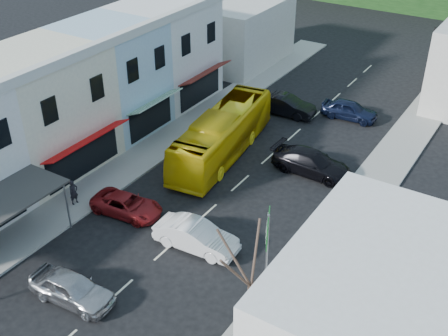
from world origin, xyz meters
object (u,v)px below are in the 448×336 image
car_red (127,204)px  traffic_signal (429,58)px  car_white (196,238)px  direction_sign (267,248)px  bus (222,136)px  pedestrian_left (74,192)px  car_silver (72,289)px  street_tree (251,287)px

car_red → traffic_signal: size_ratio=0.84×
car_white → car_red: 5.40m
car_red → direction_sign: size_ratio=1.12×
bus → traffic_signal: traffic_signal is taller
car_red → pedestrian_left: size_ratio=2.71×
bus → car_silver: 16.17m
direction_sign → traffic_signal: bearing=65.2°
direction_sign → car_white: bearing=153.2°
car_silver → street_tree: (8.94, 1.93, 3.14)m
traffic_signal → car_red: bearing=95.2°
car_silver → car_white: same height
bus → direction_sign: bearing=-55.2°
car_white → traffic_signal: size_ratio=0.80×
car_white → direction_sign: 4.68m
car_white → car_red: bearing=81.5°
car_silver → direction_sign: size_ratio=1.07×
street_tree → traffic_signal: street_tree is taller
pedestrian_left → street_tree: (14.76, -4.02, 2.84)m
car_white → car_silver: bearing=152.6°
bus → car_silver: bus is taller
street_tree → traffic_signal: size_ratio=1.40×
pedestrian_left → traffic_signal: size_ratio=0.31×
car_white → pedestrian_left: bearing=90.2°
pedestrian_left → street_tree: street_tree is taller
car_silver → car_white: bearing=-27.7°
pedestrian_left → street_tree: size_ratio=0.22×
bus → car_white: bearing=-73.1°
car_silver → street_tree: 9.67m
bus → street_tree: (10.40, -14.15, 2.29)m
bus → street_tree: 17.71m
pedestrian_left → traffic_signal: 32.95m
direction_sign → car_silver: bearing=-163.5°
car_white → traffic_signal: traffic_signal is taller
car_silver → street_tree: bearing=-82.1°
bus → pedestrian_left: bus is taller
car_silver → car_red: (-2.53, 7.02, 0.00)m
pedestrian_left → car_silver: bearing=-128.6°
direction_sign → street_tree: (1.61, -4.50, 1.79)m
direction_sign → traffic_signal: (0.00, 29.68, 0.69)m
car_silver → street_tree: street_tree is taller
street_tree → traffic_signal: bearing=92.7°
street_tree → car_red: bearing=156.1°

